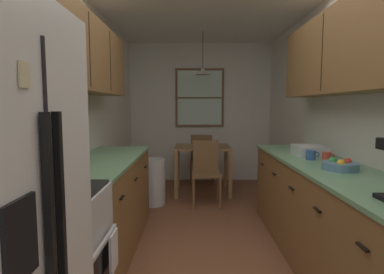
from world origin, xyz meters
The scene contains 22 objects.
ground_plane centered at (0.00, 1.00, 0.00)m, with size 12.00×12.00×0.00m, color brown.
wall_left centered at (-1.35, 1.00, 1.27)m, with size 0.10×9.00×2.55m, color white.
wall_right centered at (1.35, 1.00, 1.27)m, with size 0.10×9.00×2.55m, color white.
wall_back centered at (0.00, 3.65, 1.27)m, with size 4.40×0.10×2.55m, color white.
stove_range centered at (-0.99, -0.52, 0.47)m, with size 0.66×0.62×1.10m.
microwave_over_range centered at (-1.11, -0.52, 1.67)m, with size 0.39×0.59×0.34m.
counter_left centered at (-1.00, 0.71, 0.45)m, with size 0.64×1.84×0.90m.
upper_cabinets_left centered at (-1.14, 0.66, 1.85)m, with size 0.33×1.92×0.65m.
counter_right centered at (1.00, 0.10, 0.45)m, with size 0.64×3.36×0.90m.
upper_cabinets_right centered at (1.14, 0.05, 1.86)m, with size 0.33×3.04×0.72m.
dining_table centered at (0.01, 2.72, 0.62)m, with size 0.87×0.71×0.76m.
dining_chair_near centered at (0.04, 2.15, 0.50)m, with size 0.40×0.40×0.90m.
dining_chair_far centered at (0.03, 3.28, 0.50)m, with size 0.46×0.46×0.90m.
pendant_light centered at (0.01, 2.72, 1.94)m, with size 0.25×0.25×0.67m.
back_window centered at (-0.01, 3.58, 1.55)m, with size 0.89×0.05×1.07m.
trash_bin centered at (-0.70, 2.11, 0.33)m, with size 0.33×0.33×0.66m, color silver.
storage_canister centered at (-1.00, -0.05, 1.00)m, with size 0.13×0.13×0.20m.
dish_towel centered at (-0.64, -0.37, 0.50)m, with size 0.02×0.16×0.24m, color white.
mug_by_coffeemaker centered at (1.04, 0.51, 0.95)m, with size 0.11×0.08×0.09m.
mug_spare centered at (0.95, 0.64, 0.94)m, with size 0.12×0.09×0.09m.
fruit_bowl centered at (1.00, 0.17, 0.94)m, with size 0.28×0.28×0.09m.
dish_rack centered at (1.03, 0.89, 0.95)m, with size 0.28×0.34×0.10m, color silver.
Camera 1 is at (-0.15, -2.21, 1.39)m, focal length 29.11 mm.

